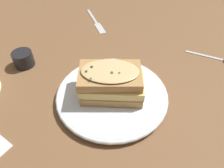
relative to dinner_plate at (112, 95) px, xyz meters
name	(u,v)px	position (x,y,z in m)	size (l,w,h in m)	color
ground_plane	(100,96)	(0.02, -0.02, -0.01)	(2.40, 2.40, 0.00)	brown
dinner_plate	(112,95)	(0.00, 0.00, 0.00)	(0.27, 0.27, 0.02)	white
sandwich	(111,82)	(0.00, 0.00, 0.04)	(0.17, 0.16, 0.07)	#B2844C
fork	(97,23)	(-0.14, -0.33, -0.01)	(0.05, 0.18, 0.00)	silver
condiment_pot	(23,59)	(0.15, -0.24, 0.01)	(0.06, 0.06, 0.04)	black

